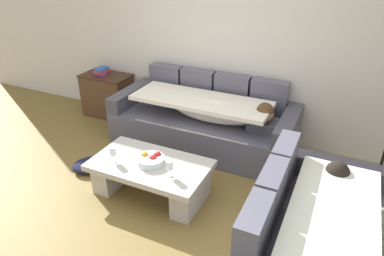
% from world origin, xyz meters
% --- Properties ---
extents(ground_plane, '(14.00, 14.00, 0.00)m').
position_xyz_m(ground_plane, '(0.00, 0.00, 0.00)').
color(ground_plane, brown).
extents(back_wall, '(9.00, 0.10, 2.70)m').
position_xyz_m(back_wall, '(0.00, 2.15, 1.35)').
color(back_wall, silver).
rests_on(back_wall, ground_plane).
extents(couch_along_wall, '(2.30, 0.92, 0.88)m').
position_xyz_m(couch_along_wall, '(0.01, 1.62, 0.33)').
color(couch_along_wall, '#525160').
rests_on(couch_along_wall, ground_plane).
extents(couch_near_window, '(0.92, 1.74, 0.88)m').
position_xyz_m(couch_near_window, '(1.54, 0.11, 0.33)').
color(couch_near_window, '#525160').
rests_on(couch_near_window, ground_plane).
extents(coffee_table, '(1.20, 0.68, 0.38)m').
position_xyz_m(coffee_table, '(-0.11, 0.45, 0.24)').
color(coffee_table, '#B2AEA7').
rests_on(coffee_table, ground_plane).
extents(fruit_bowl, '(0.28, 0.28, 0.10)m').
position_xyz_m(fruit_bowl, '(-0.10, 0.45, 0.42)').
color(fruit_bowl, silver).
rests_on(fruit_bowl, coffee_table).
extents(wine_glass_near_left, '(0.07, 0.07, 0.17)m').
position_xyz_m(wine_glass_near_left, '(-0.45, 0.32, 0.50)').
color(wine_glass_near_left, silver).
rests_on(wine_glass_near_left, coffee_table).
extents(wine_glass_near_right, '(0.07, 0.07, 0.17)m').
position_xyz_m(wine_glass_near_right, '(0.18, 0.34, 0.50)').
color(wine_glass_near_right, silver).
rests_on(wine_glass_near_right, coffee_table).
extents(side_cabinet, '(0.72, 0.44, 0.64)m').
position_xyz_m(side_cabinet, '(-1.71, 1.85, 0.32)').
color(side_cabinet, '#4F311F').
rests_on(side_cabinet, ground_plane).
extents(book_stack_on_cabinet, '(0.18, 0.23, 0.10)m').
position_xyz_m(book_stack_on_cabinet, '(-1.77, 1.85, 0.69)').
color(book_stack_on_cabinet, '#72337F').
rests_on(book_stack_on_cabinet, side_cabinet).
extents(crumpled_garment, '(0.51, 0.51, 0.12)m').
position_xyz_m(crumpled_garment, '(-0.99, 0.52, 0.06)').
color(crumpled_garment, '#191933').
rests_on(crumpled_garment, ground_plane).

